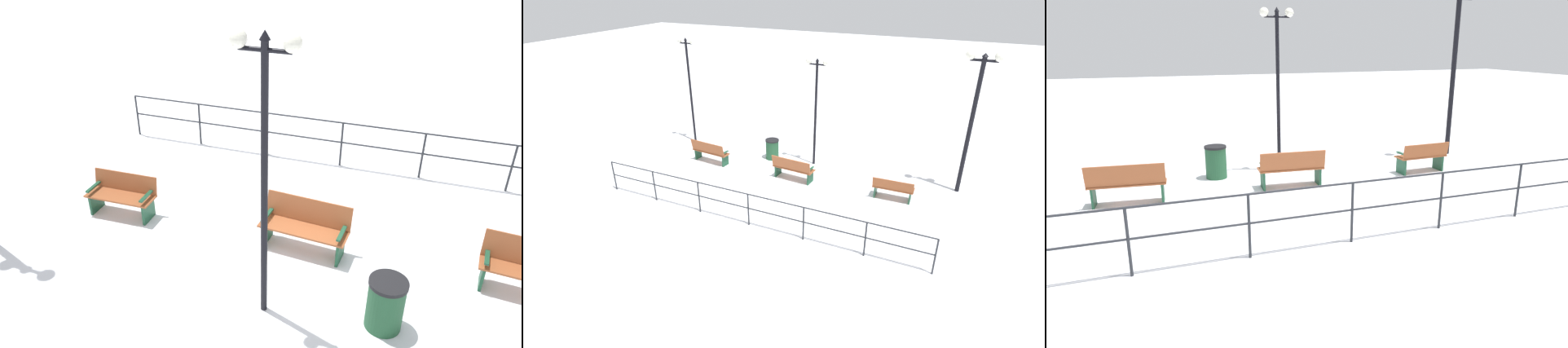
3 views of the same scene
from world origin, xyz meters
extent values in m
plane|color=white|center=(0.00, 0.00, 0.00)|extent=(80.00, 80.00, 0.00)
cube|color=brown|center=(0.11, -3.79, 0.45)|extent=(0.52, 1.42, 0.04)
cube|color=brown|center=(-0.13, -3.80, 0.65)|extent=(0.14, 1.41, 0.38)
cube|color=#19472D|center=(0.13, -4.39, 0.22)|extent=(0.44, 0.06, 0.45)
cube|color=#19472D|center=(0.10, -3.19, 0.22)|extent=(0.44, 0.06, 0.45)
cube|color=#19472D|center=(0.15, -4.39, 0.57)|extent=(0.44, 0.08, 0.04)
cube|color=#19472D|center=(0.12, -3.19, 0.57)|extent=(0.44, 0.08, 0.04)
cube|color=brown|center=(0.04, 0.00, 0.47)|extent=(0.64, 1.65, 0.04)
cube|color=brown|center=(-0.22, 0.02, 0.72)|extent=(0.24, 1.62, 0.46)
cube|color=#19472D|center=(-0.02, -0.70, 0.23)|extent=(0.46, 0.09, 0.47)
cube|color=#19472D|center=(0.10, 0.70, 0.23)|extent=(0.46, 0.09, 0.47)
cube|color=#19472D|center=(0.00, -0.71, 0.59)|extent=(0.47, 0.11, 0.04)
cube|color=#19472D|center=(0.12, 0.70, 0.59)|extent=(0.47, 0.11, 0.04)
cube|color=#19472D|center=(-0.03, 3.07, 0.23)|extent=(0.39, 0.09, 0.46)
cube|color=#19472D|center=(-0.01, 3.06, 0.58)|extent=(0.39, 0.11, 0.04)
cylinder|color=black|center=(1.69, -0.19, 2.12)|extent=(0.10, 0.10, 4.23)
cylinder|color=black|center=(1.69, -0.19, 4.11)|extent=(0.06, 0.68, 0.06)
sphere|color=white|center=(1.69, -0.53, 4.22)|extent=(0.24, 0.24, 0.24)
sphere|color=white|center=(1.69, 0.15, 4.22)|extent=(0.24, 0.24, 0.24)
cone|color=black|center=(1.69, -0.19, 4.29)|extent=(0.14, 0.14, 0.12)
cylinder|color=#26282D|center=(-3.51, -5.60, 0.56)|extent=(0.05, 0.05, 1.12)
cylinder|color=#26282D|center=(-3.51, -3.74, 0.56)|extent=(0.05, 0.05, 1.12)
cylinder|color=#26282D|center=(-3.51, -1.87, 0.56)|extent=(0.05, 0.05, 1.12)
cylinder|color=#26282D|center=(-3.51, 0.00, 0.56)|extent=(0.05, 0.05, 1.12)
cylinder|color=#26282D|center=(-3.51, 1.87, 0.56)|extent=(0.05, 0.05, 1.12)
cylinder|color=#26282D|center=(-3.51, 3.74, 0.56)|extent=(0.05, 0.05, 1.12)
cylinder|color=#26282D|center=(-3.51, 0.00, 1.12)|extent=(0.04, 11.21, 0.04)
cylinder|color=#26282D|center=(-3.51, 0.00, 0.62)|extent=(0.04, 11.21, 0.04)
cylinder|color=#1E4C2D|center=(1.43, 1.62, 0.40)|extent=(0.55, 0.55, 0.81)
cylinder|color=black|center=(1.43, 1.62, 0.84)|extent=(0.58, 0.58, 0.06)
camera|label=1|loc=(7.13, 1.65, 5.62)|focal=33.71mm
camera|label=2|loc=(-13.03, -5.67, 7.30)|focal=28.34mm
camera|label=3|loc=(-10.50, 3.38, 3.50)|focal=31.91mm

